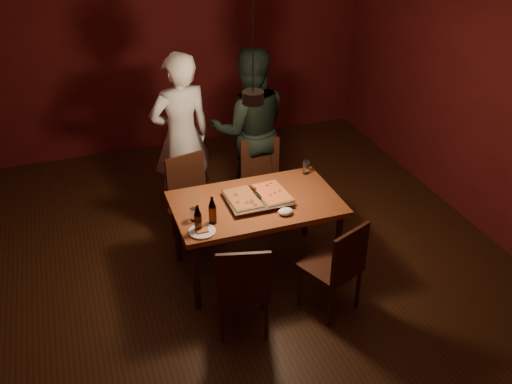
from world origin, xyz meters
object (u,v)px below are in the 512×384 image
object	(u,v)px
pendant_lamp	(253,96)
pizza_tray	(257,199)
dining_table	(256,208)
chair_far_right	(263,174)
chair_near_right	(339,261)
beer_bottle_b	(212,210)
diner_white	(181,137)
diner_dark	(250,129)
chair_near_left	(243,282)
chair_far_left	(191,191)
beer_bottle_a	(198,218)
plate_slice	(202,231)

from	to	relation	value
pendant_lamp	pizza_tray	bearing A→B (deg)	4.26
dining_table	chair_far_right	bearing A→B (deg)	66.20
chair_near_right	beer_bottle_b	distance (m)	1.14
pizza_tray	beer_bottle_b	bearing A→B (deg)	-158.06
diner_white	diner_dark	distance (m)	0.74
chair_far_right	pendant_lamp	bearing A→B (deg)	68.03
chair_near_left	dining_table	bearing A→B (deg)	78.12
chair_far_left	chair_near_left	distance (m)	1.52
chair_far_left	chair_far_right	size ratio (longest dim) A/B	1.05
diner_white	chair_far_left	bearing A→B (deg)	75.56
chair_near_right	beer_bottle_a	size ratio (longest dim) A/B	2.25
chair_far_right	pizza_tray	size ratio (longest dim) A/B	0.88
beer_bottle_b	chair_near_left	bearing A→B (deg)	-82.51
chair_near_left	chair_far_left	bearing A→B (deg)	106.06
chair_far_right	dining_table	bearing A→B (deg)	69.49
pizza_tray	diner_white	size ratio (longest dim) A/B	0.30
chair_far_left	pendant_lamp	distance (m)	1.49
pizza_tray	pendant_lamp	distance (m)	0.99
chair_far_left	chair_near_right	bearing A→B (deg)	106.30
pizza_tray	diner_dark	bearing A→B (deg)	72.59
chair_near_left	chair_near_right	size ratio (longest dim) A/B	0.93
chair_near_right	plate_slice	distance (m)	1.16
beer_bottle_b	pendant_lamp	bearing A→B (deg)	25.00
chair_far_left	pendant_lamp	world-z (taller)	pendant_lamp
pizza_tray	diner_dark	xyz separation A→B (m)	(0.34, 1.20, 0.12)
chair_near_right	diner_white	xyz separation A→B (m)	(-0.85, 2.03, 0.37)
beer_bottle_b	diner_white	bearing A→B (deg)	87.39
beer_bottle_a	plate_slice	world-z (taller)	beer_bottle_a
plate_slice	diner_white	xyz separation A→B (m)	(0.19, 1.55, 0.15)
dining_table	chair_near_right	world-z (taller)	chair_near_right
chair_far_right	beer_bottle_b	world-z (taller)	beer_bottle_b
chair_near_left	diner_white	size ratio (longest dim) A/B	0.28
chair_near_right	plate_slice	size ratio (longest dim) A/B	2.41
chair_far_right	chair_near_left	xyz separation A→B (m)	(-0.75, -1.61, 0.00)
chair_near_left	chair_near_right	distance (m)	0.84
diner_dark	pendant_lamp	bearing A→B (deg)	83.03
plate_slice	diner_white	bearing A→B (deg)	83.06
chair_far_right	beer_bottle_a	size ratio (longest dim) A/B	1.99
chair_near_right	pendant_lamp	distance (m)	1.54
chair_far_right	chair_near_left	bearing A→B (deg)	68.38
pizza_tray	beer_bottle_b	world-z (taller)	beer_bottle_b
chair_far_right	beer_bottle_a	xyz separation A→B (m)	(-0.97, -1.11, 0.34)
beer_bottle_a	diner_dark	size ratio (longest dim) A/B	0.14
chair_far_left	pizza_tray	world-z (taller)	chair_far_left
chair_near_left	beer_bottle_a	size ratio (longest dim) A/B	2.09
chair_far_left	pendant_lamp	bearing A→B (deg)	105.10
beer_bottle_a	diner_white	bearing A→B (deg)	82.12
chair_far_right	chair_near_right	xyz separation A→B (m)	(0.09, -1.62, 0.00)
diner_white	pendant_lamp	bearing A→B (deg)	96.59
beer_bottle_a	pizza_tray	bearing A→B (deg)	24.51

